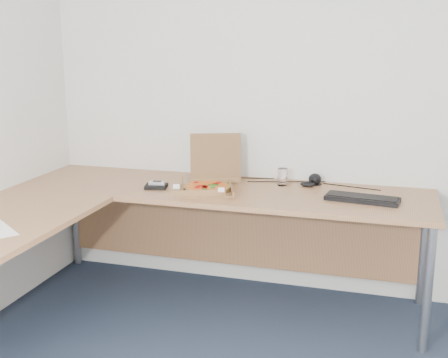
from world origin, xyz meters
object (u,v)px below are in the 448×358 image
(desk, at_px, (144,208))
(pizza_box, at_px, (208,184))
(wallet, at_px, (156,186))
(keyboard, at_px, (362,199))
(drinking_glass, at_px, (282,177))

(desk, height_order, pizza_box, pizza_box)
(desk, height_order, wallet, wallet)
(desk, bearing_deg, wallet, 100.60)
(keyboard, relative_size, wallet, 3.11)
(desk, height_order, drinking_glass, drinking_glass)
(pizza_box, bearing_deg, drinking_glass, 11.41)
(pizza_box, relative_size, keyboard, 0.90)
(desk, relative_size, pizza_box, 6.89)
(desk, xyz_separation_m, wallet, (-0.06, 0.32, 0.04))
(pizza_box, xyz_separation_m, drinking_glass, (0.40, 0.25, 0.02))
(drinking_glass, height_order, keyboard, drinking_glass)
(desk, bearing_deg, pizza_box, 54.04)
(drinking_glass, distance_m, wallet, 0.78)
(keyboard, bearing_deg, wallet, -170.08)
(drinking_glass, bearing_deg, desk, -137.50)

